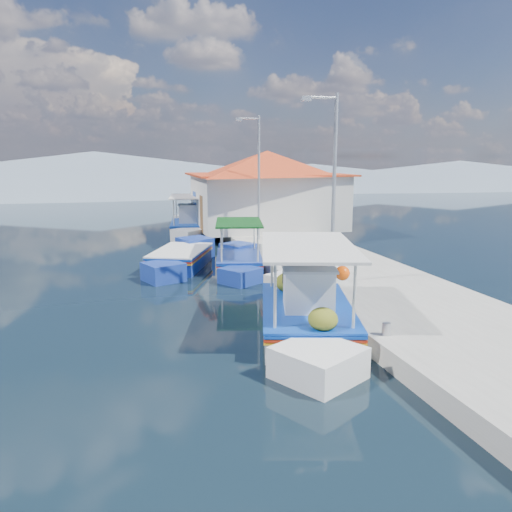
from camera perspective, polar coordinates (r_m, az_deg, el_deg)
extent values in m
plane|color=black|center=(13.79, -6.00, -8.16)|extent=(160.00, 160.00, 0.00)
cube|color=#A8A69D|center=(20.89, 7.43, -0.75)|extent=(5.00, 44.00, 0.50)
cylinder|color=#A5A8AD|center=(12.09, 14.64, -8.05)|extent=(0.20, 0.20, 0.30)
cylinder|color=#A5A8AD|center=(16.42, 6.01, -2.60)|extent=(0.20, 0.20, 0.30)
cylinder|color=#A5A8AD|center=(21.99, 0.39, 1.02)|extent=(0.20, 0.20, 0.30)
cylinder|color=#A5A8AD|center=(27.75, -2.93, 3.16)|extent=(0.20, 0.20, 0.30)
cube|color=silver|center=(13.42, 5.76, -7.71)|extent=(3.32, 4.81, 0.96)
cube|color=silver|center=(15.69, -0.56, -4.36)|extent=(2.17, 2.17, 1.06)
cube|color=silver|center=(11.44, 14.34, -11.45)|extent=(2.11, 2.11, 0.91)
cube|color=#0C3AA0|center=(13.28, 5.80, -5.90)|extent=(3.42, 4.96, 0.06)
cube|color=#AF240F|center=(13.31, 5.79, -6.23)|extent=(3.42, 4.96, 0.05)
cube|color=gold|center=(13.33, 5.79, -6.52)|extent=(3.42, 4.96, 0.04)
cube|color=#0C3AA0|center=(13.26, 5.81, -5.61)|extent=(3.43, 4.92, 0.05)
cube|color=brown|center=(13.27, 5.80, -5.73)|extent=(3.13, 4.68, 0.05)
cube|color=silver|center=(12.89, 6.66, -3.70)|extent=(1.53, 1.59, 1.11)
cube|color=silver|center=(12.75, 6.72, -1.21)|extent=(1.66, 1.72, 0.06)
cylinder|color=beige|center=(14.08, -1.51, -1.28)|extent=(0.07, 0.07, 1.61)
cylinder|color=beige|center=(15.02, 4.40, -0.51)|extent=(0.07, 0.07, 1.61)
cylinder|color=beige|center=(11.13, 7.87, -4.81)|extent=(0.07, 0.07, 1.61)
cylinder|color=beige|center=(12.28, 14.36, -3.52)|extent=(0.07, 0.07, 1.61)
cube|color=silver|center=(12.89, 5.95, 1.14)|extent=(3.43, 4.84, 0.07)
ellipsoid|color=#485416|center=(14.09, 1.07, -3.44)|extent=(0.77, 0.84, 0.57)
ellipsoid|color=#485416|center=(14.88, 2.35, -2.83)|extent=(0.65, 0.71, 0.48)
ellipsoid|color=#485416|center=(11.99, 11.82, -6.51)|extent=(0.69, 0.75, 0.51)
sphere|color=#FB4F07|center=(14.14, 7.68, -1.54)|extent=(0.40, 0.40, 0.40)
cube|color=navy|center=(20.37, -1.94, -1.14)|extent=(2.35, 3.49, 0.82)
cube|color=navy|center=(22.27, -4.31, 0.18)|extent=(1.71, 1.71, 0.90)
cube|color=navy|center=(18.56, 0.82, -2.38)|extent=(1.67, 1.67, 0.77)
cube|color=#0C3AA0|center=(20.29, -1.94, -0.10)|extent=(2.42, 3.59, 0.05)
cube|color=#AF240F|center=(20.31, -1.94, -0.29)|extent=(2.42, 3.59, 0.04)
cube|color=gold|center=(20.32, -1.94, -0.46)|extent=(2.42, 3.59, 0.03)
cube|color=navy|center=(20.28, -1.95, 0.07)|extent=(2.43, 3.57, 0.04)
cube|color=brown|center=(20.29, -1.94, -0.01)|extent=(2.21, 3.40, 0.04)
cylinder|color=beige|center=(21.11, -5.21, 2.30)|extent=(0.06, 0.06, 1.38)
cylinder|color=beige|center=(21.65, -1.83, 2.57)|extent=(0.06, 0.06, 1.38)
cylinder|color=beige|center=(18.67, -2.10, 1.16)|extent=(0.06, 0.06, 1.38)
cylinder|color=beige|center=(19.29, 1.60, 1.49)|extent=(0.06, 0.06, 1.38)
cube|color=#0C3F14|center=(20.06, -1.97, 3.85)|extent=(2.44, 3.51, 0.06)
cube|color=navy|center=(21.11, -8.59, -0.72)|extent=(3.07, 3.95, 0.98)
cube|color=navy|center=(23.12, -11.48, 0.54)|extent=(1.73, 1.73, 1.08)
cube|color=navy|center=(19.21, -5.22, -1.84)|extent=(1.68, 1.68, 0.92)
cube|color=#0C3AA0|center=(21.02, -8.62, 0.48)|extent=(3.17, 4.07, 0.06)
cube|color=#AF240F|center=(21.04, -8.62, 0.26)|extent=(3.17, 4.07, 0.05)
cube|color=gold|center=(21.05, -8.61, 0.07)|extent=(3.17, 4.07, 0.04)
cube|color=silver|center=(21.01, -8.63, 0.68)|extent=(3.17, 4.04, 0.05)
cube|color=brown|center=(21.01, -8.63, 0.59)|extent=(2.91, 3.83, 0.05)
cube|color=silver|center=(30.27, -7.60, 2.92)|extent=(2.62, 4.19, 0.93)
cube|color=silver|center=(32.75, -8.90, 3.73)|extent=(2.06, 2.06, 1.02)
cube|color=silver|center=(27.87, -6.13, 2.24)|extent=(2.00, 2.00, 0.88)
cube|color=#0C3AA0|center=(30.21, -7.62, 3.73)|extent=(2.69, 4.32, 0.06)
cube|color=#AF240F|center=(30.22, -7.62, 3.58)|extent=(2.69, 4.32, 0.05)
cube|color=gold|center=(30.23, -7.61, 3.45)|extent=(2.69, 4.32, 0.04)
cube|color=#0C3AA0|center=(30.20, -7.62, 3.86)|extent=(2.71, 4.28, 0.05)
cube|color=brown|center=(30.21, -7.62, 3.80)|extent=(2.44, 4.09, 0.05)
cube|color=silver|center=(29.86, -7.49, 4.76)|extent=(1.30, 1.42, 1.07)
cube|color=silver|center=(29.80, -7.52, 5.82)|extent=(1.42, 1.53, 0.06)
cylinder|color=beige|center=(31.49, -9.95, 5.46)|extent=(0.07, 0.07, 1.56)
cylinder|color=beige|center=(31.92, -7.08, 5.62)|extent=(0.07, 0.07, 1.56)
cylinder|color=beige|center=(28.31, -8.32, 4.87)|extent=(0.07, 0.07, 1.56)
cylinder|color=beige|center=(28.79, -5.17, 5.05)|extent=(0.07, 0.07, 1.56)
cube|color=silver|center=(30.04, -7.70, 6.75)|extent=(2.72, 4.21, 0.07)
cube|color=silver|center=(29.14, 1.26, 6.23)|extent=(8.00, 6.00, 3.00)
cube|color=#CB421C|center=(29.05, 1.27, 9.28)|extent=(8.64, 6.48, 0.10)
pyramid|color=#CB421C|center=(29.03, 1.28, 10.56)|extent=(10.49, 10.49, 1.40)
cube|color=brown|center=(27.35, -6.20, 4.78)|extent=(0.06, 1.00, 2.00)
cube|color=#0C3AA0|center=(29.75, -6.99, 6.45)|extent=(0.06, 1.20, 0.90)
cylinder|color=#A5A8AD|center=(16.29, 8.87, 7.37)|extent=(0.12, 0.12, 6.00)
cylinder|color=#A5A8AD|center=(16.15, 7.49, 17.51)|extent=(1.00, 0.08, 0.08)
cube|color=#A5A8AD|center=(15.96, 5.75, 17.44)|extent=(0.30, 0.14, 0.14)
cylinder|color=#A5A8AD|center=(24.77, 0.32, 8.81)|extent=(0.12, 0.12, 6.00)
cylinder|color=#A5A8AD|center=(24.68, -0.83, 15.42)|extent=(1.00, 0.08, 0.08)
cube|color=#A5A8AD|center=(24.56, -2.00, 15.32)|extent=(0.30, 0.14, 0.14)
cone|color=slate|center=(68.95, -17.87, 9.01)|extent=(96.00, 96.00, 5.50)
cone|color=slate|center=(74.01, 6.33, 8.94)|extent=(76.80, 76.80, 3.80)
cone|color=slate|center=(86.32, 22.16, 8.65)|extent=(89.60, 89.60, 4.20)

